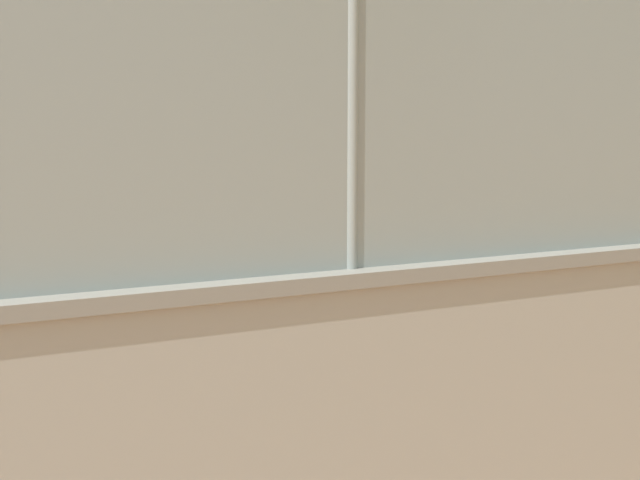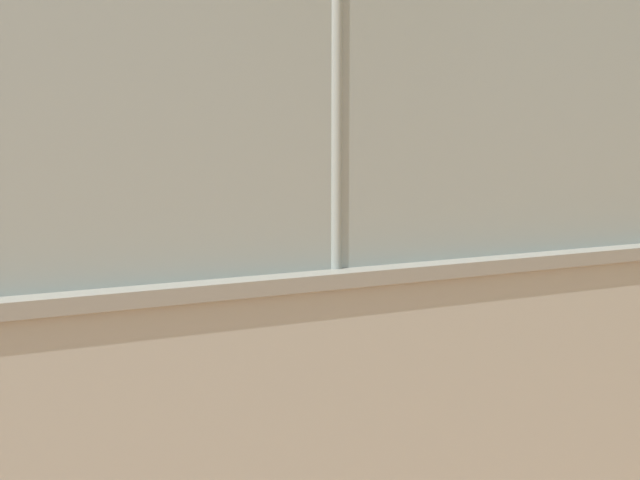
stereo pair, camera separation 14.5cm
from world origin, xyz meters
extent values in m
plane|color=#A36B42|center=(0.00, 0.00, 0.00)|extent=(260.00, 260.00, 0.00)
cylinder|color=gray|center=(3.98, 13.64, 2.77)|extent=(0.07, 0.07, 2.12)
cylinder|color=#591919|center=(4.04, 11.45, 0.36)|extent=(0.18, 0.18, 0.72)
cylinder|color=#591919|center=(4.08, 11.65, 0.36)|extent=(0.18, 0.18, 0.72)
cylinder|color=#429951|center=(4.06, 11.55, 0.98)|extent=(0.40, 0.40, 0.53)
cylinder|color=tan|center=(4.05, 11.27, 1.09)|extent=(0.52, 0.19, 0.16)
cylinder|color=tan|center=(4.40, 11.77, 1.09)|extent=(0.52, 0.19, 0.16)
sphere|color=tan|center=(4.06, 11.55, 1.35)|extent=(0.20, 0.20, 0.20)
cylinder|color=black|center=(4.06, 11.55, 1.44)|extent=(0.25, 0.25, 0.05)
cylinder|color=black|center=(4.58, 11.73, 1.09)|extent=(0.30, 0.09, 0.04)
ellipsoid|color=#333338|center=(4.80, 11.69, 1.09)|extent=(0.30, 0.09, 0.24)
cylinder|color=navy|center=(-1.10, -0.03, 0.42)|extent=(0.20, 0.20, 0.84)
cylinder|color=navy|center=(-1.02, 0.15, 0.42)|extent=(0.20, 0.20, 0.84)
cylinder|color=white|center=(-1.06, 0.06, 1.15)|extent=(0.45, 0.45, 0.62)
cylinder|color=brown|center=(-1.15, -0.25, 1.28)|extent=(0.57, 0.34, 0.17)
cylinder|color=brown|center=(-0.65, 0.21, 1.28)|extent=(0.57, 0.34, 0.17)
sphere|color=brown|center=(-1.06, 0.06, 1.58)|extent=(0.24, 0.24, 0.24)
cylinder|color=navy|center=(-1.06, 0.06, 1.69)|extent=(0.33, 0.33, 0.05)
camera|label=1|loc=(6.18, 17.48, 2.46)|focal=47.44mm
camera|label=2|loc=(6.05, 17.55, 2.46)|focal=47.44mm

